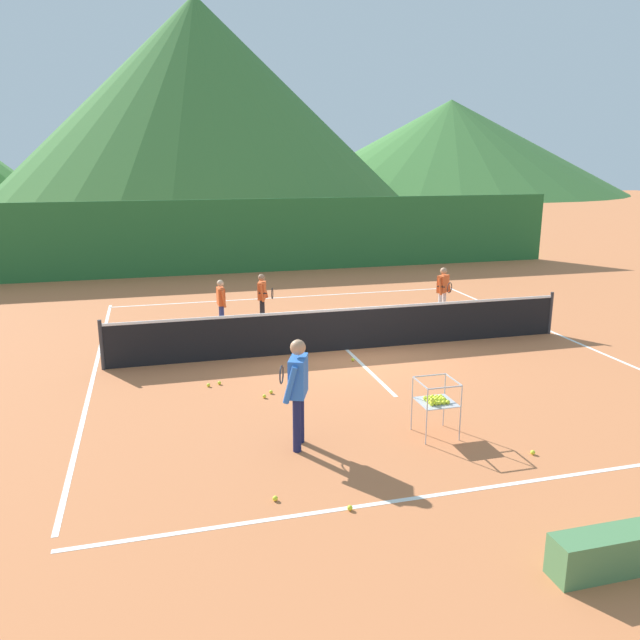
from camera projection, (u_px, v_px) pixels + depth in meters
The scene contains 26 objects.
ground_plane at pixel (347, 350), 14.24m from camera, with size 120.00×120.00×0.00m, color #C67042.
line_baseline_near at pixel (491, 487), 8.29m from camera, with size 10.85×0.08×0.01m, color white.
line_baseline_far at pixel (291, 297), 19.66m from camera, with size 10.85×0.08×0.01m, color white.
line_sideline_west at pixel (95, 370), 12.87m from camera, with size 0.08×12.16×0.01m, color white.
line_sideline_east at pixel (555, 333), 15.61m from camera, with size 0.08×12.16×0.01m, color white.
line_service_center at pixel (347, 350), 14.24m from camera, with size 0.08×6.02×0.01m, color white.
tennis_net at pixel (347, 329), 14.12m from camera, with size 10.58×0.08×1.05m.
instructor at pixel (298, 383), 9.22m from camera, with size 0.49×0.84×1.68m.
student_0 at pixel (221, 300), 15.83m from camera, with size 0.22×0.50×1.26m.
student_1 at pixel (262, 294), 16.38m from camera, with size 0.42×0.70×1.30m.
student_2 at pixel (443, 287), 17.08m from camera, with size 0.53×0.68×1.35m.
ball_cart at pixel (436, 400), 9.72m from camera, with size 0.58×0.58×0.90m.
tennis_ball_0 at pixel (533, 452), 9.20m from camera, with size 0.07×0.07×0.07m, color yellow.
tennis_ball_1 at pixel (219, 383), 12.04m from camera, with size 0.07×0.07×0.07m, color yellow.
tennis_ball_2 at pixel (301, 381), 12.13m from camera, with size 0.07×0.07×0.07m, color yellow.
tennis_ball_3 at pixel (271, 392), 11.58m from camera, with size 0.07×0.07×0.07m, color yellow.
tennis_ball_4 at pixel (353, 360), 13.44m from camera, with size 0.07×0.07×0.07m, color yellow.
tennis_ball_5 at pixel (208, 385), 11.93m from camera, with size 0.07×0.07×0.07m, color yellow.
tennis_ball_6 at pixel (264, 396), 11.37m from camera, with size 0.07×0.07×0.07m, color yellow.
tennis_ball_7 at pixel (350, 508), 7.74m from camera, with size 0.07×0.07×0.07m, color yellow.
tennis_ball_8 at pixel (305, 372), 12.68m from camera, with size 0.07×0.07×0.07m, color yellow.
tennis_ball_9 at pixel (275, 498), 7.95m from camera, with size 0.07×0.07×0.07m, color yellow.
windscreen_fence at pixel (264, 236), 23.69m from camera, with size 23.87×0.08×2.76m, color #286B33.
courtside_bench at pixel (617, 551), 6.57m from camera, with size 1.50×0.36×0.46m, color #4C7F4C.
hill_1 at pixel (449, 146), 80.01m from camera, with size 43.23×43.23×11.37m, color #427A38.
hill_2 at pixel (199, 101), 62.54m from camera, with size 41.49×41.49×19.51m, color #427A38.
Camera 1 is at (-4.13, -12.99, 4.22)m, focal length 35.23 mm.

